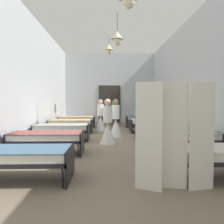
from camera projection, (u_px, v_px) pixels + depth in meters
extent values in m
cube|color=#7A6B56|center=(113.00, 142.00, 7.60)|extent=(6.30, 13.16, 0.10)
cube|color=silver|center=(110.00, 88.00, 13.85)|extent=(6.10, 0.20, 4.47)
cube|color=silver|center=(28.00, 77.00, 7.40)|extent=(0.20, 12.56, 4.47)
cube|color=silver|center=(195.00, 78.00, 7.56)|extent=(0.20, 12.56, 4.47)
cube|color=#2D2823|center=(110.00, 104.00, 13.78)|extent=(1.40, 0.06, 2.40)
sphere|color=beige|center=(129.00, 2.00, 4.50)|extent=(0.28, 0.28, 0.28)
cylinder|color=brown|center=(117.00, 22.00, 7.38)|extent=(0.02, 0.02, 0.63)
cone|color=beige|center=(117.00, 35.00, 7.41)|extent=(0.44, 0.44, 0.28)
sphere|color=beige|center=(117.00, 42.00, 7.42)|extent=(0.28, 0.28, 0.28)
cylinder|color=brown|center=(109.00, 41.00, 10.29)|extent=(0.02, 0.02, 0.30)
cone|color=beige|center=(109.00, 47.00, 10.31)|extent=(0.44, 0.44, 0.28)
sphere|color=beige|center=(109.00, 52.00, 10.32)|extent=(0.28, 0.28, 0.28)
cylinder|color=black|center=(63.00, 178.00, 3.41)|extent=(0.03, 0.03, 0.34)
cylinder|color=black|center=(70.00, 165.00, 4.13)|extent=(0.03, 0.03, 0.34)
cube|color=black|center=(17.00, 160.00, 3.73)|extent=(1.90, 0.84, 0.07)
cube|color=black|center=(70.00, 164.00, 3.76)|extent=(0.04, 0.84, 0.57)
cube|color=silver|center=(17.00, 154.00, 3.73)|extent=(1.82, 0.78, 0.14)
cube|color=slate|center=(17.00, 149.00, 3.72)|extent=(1.86, 0.82, 0.02)
cylinder|color=black|center=(177.00, 177.00, 3.46)|extent=(0.03, 0.03, 0.34)
cylinder|color=black|center=(165.00, 164.00, 4.18)|extent=(0.03, 0.03, 0.34)
cube|color=black|center=(219.00, 158.00, 3.83)|extent=(1.90, 0.84, 0.07)
cube|color=black|center=(168.00, 163.00, 3.81)|extent=(0.04, 0.84, 0.57)
cube|color=silver|center=(219.00, 152.00, 3.83)|extent=(1.82, 0.78, 0.14)
cube|color=beige|center=(219.00, 148.00, 3.82)|extent=(1.86, 0.82, 0.02)
cylinder|color=black|center=(8.00, 151.00, 5.26)|extent=(0.03, 0.03, 0.34)
cylinder|color=black|center=(19.00, 145.00, 5.98)|extent=(0.03, 0.03, 0.34)
cylinder|color=black|center=(78.00, 150.00, 5.31)|extent=(0.03, 0.03, 0.34)
cylinder|color=black|center=(81.00, 144.00, 6.03)|extent=(0.03, 0.03, 0.34)
cube|color=black|center=(47.00, 140.00, 5.63)|extent=(1.90, 0.84, 0.07)
cube|color=black|center=(12.00, 143.00, 5.61)|extent=(0.04, 0.84, 0.57)
cube|color=black|center=(82.00, 143.00, 5.66)|extent=(0.04, 0.84, 0.57)
cube|color=white|center=(47.00, 136.00, 5.63)|extent=(1.82, 0.78, 0.14)
cube|color=#8C4C47|center=(47.00, 133.00, 5.62)|extent=(1.86, 0.82, 0.02)
cylinder|color=black|center=(152.00, 150.00, 5.36)|extent=(0.03, 0.03, 0.34)
cylinder|color=black|center=(147.00, 144.00, 6.08)|extent=(0.03, 0.03, 0.34)
cylinder|color=black|center=(220.00, 149.00, 5.41)|extent=(0.03, 0.03, 0.34)
cylinder|color=black|center=(207.00, 144.00, 6.13)|extent=(0.03, 0.03, 0.34)
cube|color=black|center=(181.00, 139.00, 5.73)|extent=(1.90, 0.84, 0.07)
cube|color=black|center=(147.00, 143.00, 5.71)|extent=(0.04, 0.84, 0.57)
cube|color=black|center=(215.00, 142.00, 5.76)|extent=(0.04, 0.84, 0.57)
cube|color=white|center=(181.00, 135.00, 5.73)|extent=(1.82, 0.78, 0.14)
cube|color=#9E9E93|center=(182.00, 132.00, 5.72)|extent=(1.86, 0.82, 0.02)
cylinder|color=black|center=(34.00, 138.00, 7.15)|extent=(0.03, 0.03, 0.34)
cylinder|color=black|center=(40.00, 134.00, 7.87)|extent=(0.03, 0.03, 0.34)
cylinder|color=black|center=(85.00, 137.00, 7.20)|extent=(0.03, 0.03, 0.34)
cylinder|color=black|center=(87.00, 134.00, 7.92)|extent=(0.03, 0.03, 0.34)
cube|color=black|center=(62.00, 130.00, 7.53)|extent=(1.90, 0.84, 0.07)
cube|color=black|center=(35.00, 133.00, 7.51)|extent=(0.04, 0.84, 0.57)
cube|color=black|center=(88.00, 132.00, 7.56)|extent=(0.04, 0.84, 0.57)
cube|color=white|center=(62.00, 127.00, 7.52)|extent=(1.82, 0.78, 0.14)
cube|color=#9E9E93|center=(62.00, 125.00, 7.52)|extent=(1.86, 0.82, 0.02)
cylinder|color=black|center=(140.00, 137.00, 7.25)|extent=(0.03, 0.03, 0.34)
cylinder|color=black|center=(137.00, 134.00, 7.97)|extent=(0.03, 0.03, 0.34)
cylinder|color=black|center=(191.00, 137.00, 7.30)|extent=(0.03, 0.03, 0.34)
cylinder|color=black|center=(183.00, 134.00, 8.02)|extent=(0.03, 0.03, 0.34)
cube|color=black|center=(163.00, 130.00, 7.63)|extent=(1.90, 0.84, 0.07)
cube|color=black|center=(137.00, 132.00, 7.61)|extent=(0.04, 0.84, 0.57)
cube|color=black|center=(188.00, 132.00, 7.66)|extent=(0.04, 0.84, 0.57)
cube|color=white|center=(163.00, 127.00, 7.62)|extent=(1.82, 0.78, 0.14)
cube|color=beige|center=(163.00, 124.00, 7.62)|extent=(1.86, 0.82, 0.02)
cylinder|color=black|center=(49.00, 130.00, 9.05)|extent=(0.03, 0.03, 0.34)
cylinder|color=black|center=(53.00, 128.00, 9.77)|extent=(0.03, 0.03, 0.34)
cylinder|color=black|center=(90.00, 130.00, 9.10)|extent=(0.03, 0.03, 0.34)
cylinder|color=black|center=(91.00, 128.00, 9.82)|extent=(0.03, 0.03, 0.34)
cube|color=black|center=(71.00, 124.00, 9.42)|extent=(1.90, 0.84, 0.07)
cube|color=black|center=(50.00, 126.00, 9.40)|extent=(0.04, 0.84, 0.57)
cube|color=black|center=(92.00, 126.00, 9.45)|extent=(0.04, 0.84, 0.57)
cube|color=white|center=(71.00, 122.00, 9.42)|extent=(1.82, 0.78, 0.14)
cube|color=tan|center=(71.00, 120.00, 9.41)|extent=(1.86, 0.82, 0.02)
cylinder|color=black|center=(133.00, 130.00, 9.15)|extent=(0.03, 0.03, 0.34)
cylinder|color=black|center=(131.00, 127.00, 9.87)|extent=(0.03, 0.03, 0.34)
cylinder|color=black|center=(173.00, 129.00, 9.20)|extent=(0.03, 0.03, 0.34)
cylinder|color=black|center=(168.00, 127.00, 9.92)|extent=(0.03, 0.03, 0.34)
cube|color=black|center=(151.00, 124.00, 9.52)|extent=(1.90, 0.84, 0.07)
cube|color=black|center=(131.00, 126.00, 9.50)|extent=(0.04, 0.84, 0.57)
cube|color=black|center=(172.00, 126.00, 9.55)|extent=(0.04, 0.84, 0.57)
cube|color=white|center=(151.00, 122.00, 9.52)|extent=(1.82, 0.78, 0.14)
cube|color=beige|center=(151.00, 120.00, 9.51)|extent=(1.86, 0.82, 0.02)
cylinder|color=black|center=(59.00, 125.00, 10.95)|extent=(0.03, 0.03, 0.34)
cylinder|color=black|center=(62.00, 123.00, 11.67)|extent=(0.03, 0.03, 0.34)
cylinder|color=black|center=(93.00, 125.00, 11.00)|extent=(0.03, 0.03, 0.34)
cylinder|color=black|center=(93.00, 123.00, 11.72)|extent=(0.03, 0.03, 0.34)
cube|color=black|center=(77.00, 120.00, 11.32)|extent=(1.90, 0.84, 0.07)
cube|color=black|center=(59.00, 122.00, 11.30)|extent=(0.04, 0.84, 0.57)
cube|color=black|center=(94.00, 122.00, 11.35)|extent=(0.04, 0.84, 0.57)
cube|color=white|center=(77.00, 118.00, 11.32)|extent=(1.82, 0.78, 0.14)
cube|color=tan|center=(77.00, 117.00, 11.31)|extent=(1.86, 0.82, 0.02)
cylinder|color=black|center=(128.00, 125.00, 11.05)|extent=(0.03, 0.03, 0.34)
cylinder|color=black|center=(127.00, 123.00, 11.77)|extent=(0.03, 0.03, 0.34)
cylinder|color=black|center=(162.00, 125.00, 11.10)|extent=(0.03, 0.03, 0.34)
cylinder|color=black|center=(158.00, 123.00, 11.82)|extent=(0.03, 0.03, 0.34)
cube|color=black|center=(144.00, 120.00, 11.42)|extent=(1.90, 0.84, 0.07)
cube|color=black|center=(127.00, 122.00, 11.40)|extent=(0.04, 0.84, 0.57)
cube|color=black|center=(161.00, 122.00, 11.45)|extent=(0.04, 0.84, 0.57)
cube|color=white|center=(144.00, 118.00, 11.42)|extent=(1.82, 0.78, 0.14)
cube|color=slate|center=(144.00, 117.00, 11.41)|extent=(1.86, 0.82, 0.02)
cone|color=white|center=(101.00, 123.00, 9.94)|extent=(0.52, 0.52, 0.70)
cylinder|color=white|center=(100.00, 110.00, 9.90)|extent=(0.30, 0.30, 0.55)
sphere|color=tan|center=(100.00, 102.00, 9.88)|extent=(0.22, 0.22, 0.22)
cone|color=white|center=(100.00, 100.00, 9.88)|extent=(0.18, 0.18, 0.10)
cone|color=white|center=(116.00, 128.00, 8.30)|extent=(0.52, 0.52, 0.70)
cylinder|color=white|center=(116.00, 112.00, 8.27)|extent=(0.30, 0.30, 0.55)
sphere|color=#846047|center=(116.00, 102.00, 8.25)|extent=(0.22, 0.22, 0.22)
cone|color=white|center=(116.00, 100.00, 8.24)|extent=(0.18, 0.18, 0.10)
cone|color=white|center=(108.00, 133.00, 6.96)|extent=(0.52, 0.52, 0.70)
cylinder|color=white|center=(108.00, 114.00, 6.93)|extent=(0.30, 0.30, 0.55)
sphere|color=tan|center=(108.00, 102.00, 6.91)|extent=(0.22, 0.22, 0.22)
cone|color=white|center=(108.00, 100.00, 6.91)|extent=(0.18, 0.18, 0.10)
cylinder|color=brown|center=(113.00, 123.00, 12.27)|extent=(0.34, 0.34, 0.31)
cylinder|color=brown|center=(113.00, 118.00, 12.26)|extent=(0.06, 0.06, 0.20)
cone|color=#3D7A42|center=(113.00, 108.00, 12.23)|extent=(0.51, 0.51, 0.94)
cube|color=silver|center=(149.00, 137.00, 3.30)|extent=(0.40, 0.20, 1.70)
cube|color=silver|center=(174.00, 136.00, 3.38)|extent=(0.42, 0.08, 1.70)
cube|color=silver|center=(202.00, 136.00, 3.33)|extent=(0.42, 0.10, 1.70)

